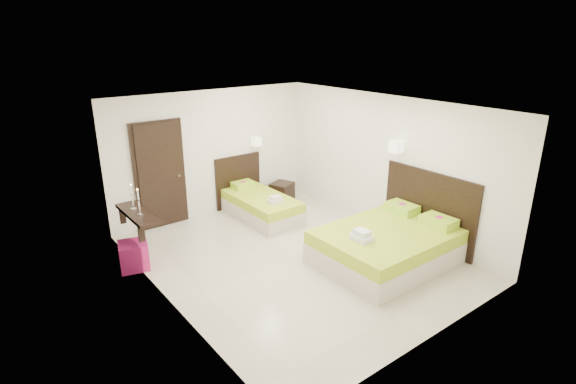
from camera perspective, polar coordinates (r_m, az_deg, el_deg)
floor at (r=7.83m, az=0.76°, el=-8.34°), size 5.50×5.50×0.00m
bed_single at (r=9.43m, az=-3.68°, el=-1.54°), size 1.11×1.85×1.53m
bed_double at (r=7.79m, az=12.77°, el=-6.32°), size 2.23×1.90×1.84m
nightstand at (r=10.33m, az=-0.78°, el=0.03°), size 0.61×0.58×0.43m
ottoman at (r=7.84m, az=-18.98°, el=-7.62°), size 0.55×0.55×0.45m
door at (r=9.08m, az=-15.93°, el=2.05°), size 1.02×0.15×2.14m
console_shelf at (r=7.90m, az=-18.65°, el=-2.67°), size 0.35×1.20×0.78m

